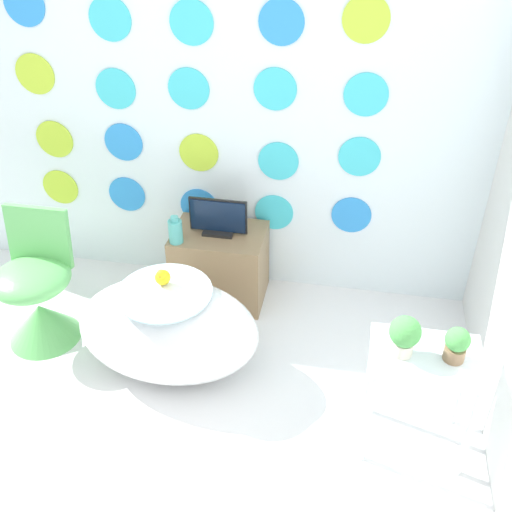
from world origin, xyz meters
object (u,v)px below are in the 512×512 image
(chair, at_px, (38,300))
(vase, at_px, (175,231))
(potted_plant_left, at_px, (405,335))
(potted_plant_right, at_px, (457,344))
(bathtub, at_px, (169,329))
(tv, at_px, (218,219))

(chair, height_order, vase, chair)
(potted_plant_left, bearing_deg, chair, 168.91)
(chair, relative_size, potted_plant_right, 4.67)
(bathtub, relative_size, potted_plant_right, 5.84)
(chair, distance_m, potted_plant_left, 2.13)
(potted_plant_left, distance_m, potted_plant_right, 0.23)
(vase, bearing_deg, potted_plant_left, -32.38)
(tv, distance_m, potted_plant_left, 1.47)
(tv, bearing_deg, chair, -148.98)
(potted_plant_right, bearing_deg, tv, 143.45)
(vase, distance_m, potted_plant_right, 1.75)
(potted_plant_left, bearing_deg, potted_plant_right, 1.61)
(bathtub, height_order, potted_plant_right, potted_plant_right)
(chair, bearing_deg, vase, 30.57)
(tv, bearing_deg, bathtub, -100.32)
(vase, xyz_separation_m, potted_plant_right, (1.54, -0.83, 0.11))
(bathtub, xyz_separation_m, vase, (-0.10, 0.55, 0.29))
(bathtub, distance_m, potted_plant_right, 1.52)
(tv, xyz_separation_m, potted_plant_left, (1.09, -0.98, 0.11))
(tv, relative_size, potted_plant_right, 2.09)
(bathtub, distance_m, potted_plant_left, 1.31)
(tv, xyz_separation_m, potted_plant_right, (1.31, -0.97, 0.09))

